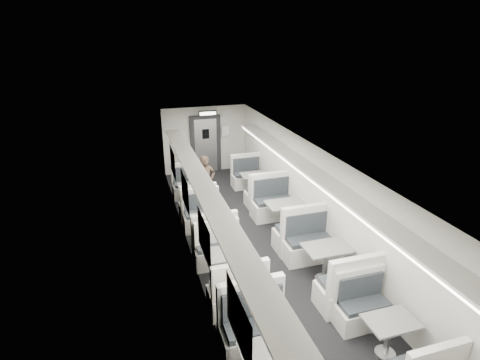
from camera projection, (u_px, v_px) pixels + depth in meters
room at (262, 211)px, 8.17m from camera, size 3.24×12.24×2.64m
booth_left_a at (193, 195)px, 11.01m from camera, size 0.99×2.01×1.08m
booth_left_b at (208, 229)px, 9.14m from camera, size 0.99×2.01×1.08m
booth_left_c at (226, 268)px, 7.60m from camera, size 1.06×2.14×1.15m
booth_right_a at (254, 185)px, 11.76m from camera, size 1.01×2.05×1.10m
booth_right_b at (285, 217)px, 9.59m from camera, size 1.16×2.34×1.25m
booth_right_c at (325, 263)px, 7.72m from camera, size 1.12×2.27×1.21m
booth_right_d at (388, 337)px, 5.94m from camera, size 0.97×1.96×1.05m
passenger at (206, 182)px, 10.85m from camera, size 0.65×0.51×1.57m
window_a at (173, 162)px, 10.74m from camera, size 0.02×1.18×0.84m
window_b at (185, 192)px, 8.78m from camera, size 0.02×1.18×0.84m
window_c at (204, 238)px, 6.83m from camera, size 0.02×1.18×0.84m
window_d at (239, 321)px, 4.88m from camera, size 0.02×1.18×0.84m
luggage_rack_left at (208, 193)px, 7.31m from camera, size 0.46×10.40×0.09m
luggage_rack_right at (322, 180)px, 7.98m from camera, size 0.46×10.40×0.09m
vestibule_door at (206, 145)px, 13.50m from camera, size 1.10×0.13×2.10m
exit_sign at (207, 113)px, 12.61m from camera, size 0.62×0.12×0.16m
wall_notice at (226, 131)px, 13.52m from camera, size 0.32×0.02×0.40m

